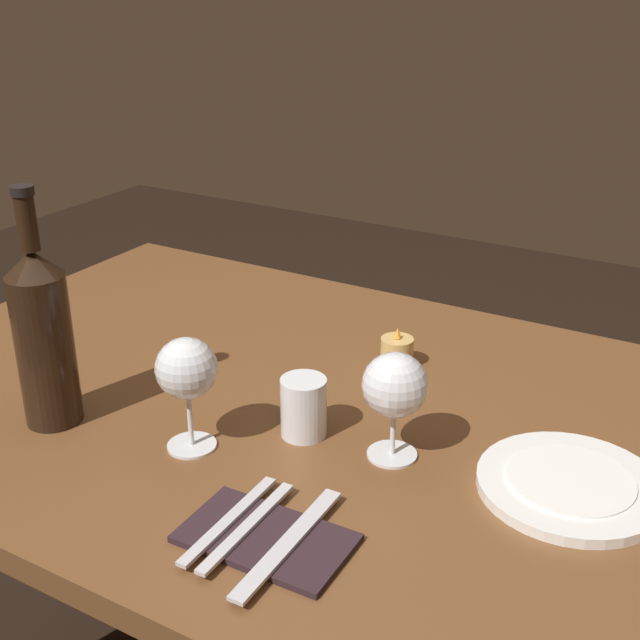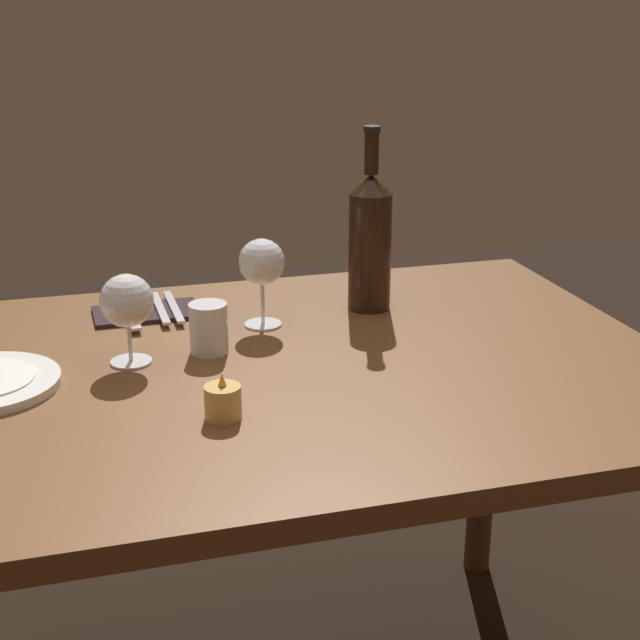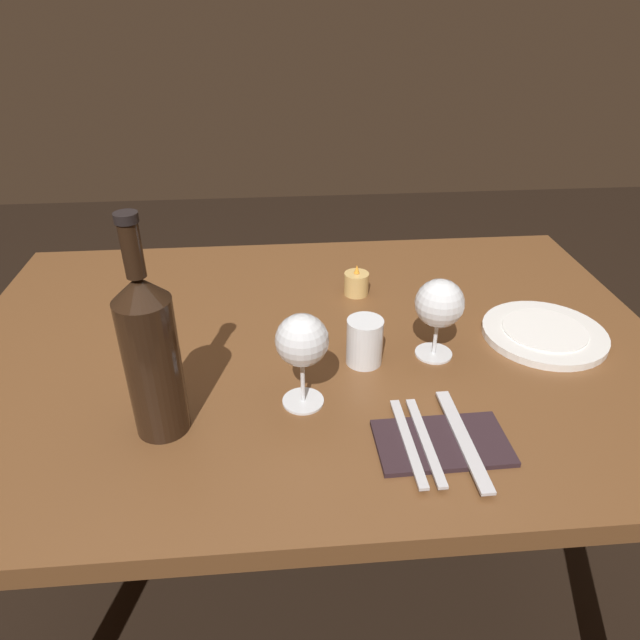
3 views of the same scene
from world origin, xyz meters
The scene contains 11 objects.
dining_table centered at (0.00, 0.00, 0.65)m, with size 1.30×0.90×0.74m.
wine_glass_left centered at (0.21, -0.07, 0.84)m, with size 0.08×0.08×0.15m.
wine_glass_right centered at (-0.03, -0.18, 0.85)m, with size 0.08×0.08×0.16m.
wine_bottle centered at (-0.24, -0.22, 0.87)m, with size 0.08×0.08×0.34m.
water_tumbler centered at (0.08, -0.08, 0.78)m, with size 0.06×0.06×0.08m.
votive_candle centered at (0.10, 0.17, 0.76)m, with size 0.05×0.05×0.07m.
dinner_plate centered at (0.43, -0.03, 0.75)m, with size 0.23×0.23×0.02m.
folded_napkin centered at (0.16, -0.29, 0.74)m, with size 0.19×0.11×0.01m.
fork_inner centered at (0.14, -0.29, 0.75)m, with size 0.02×0.18×0.00m.
fork_outer centered at (0.11, -0.29, 0.75)m, with size 0.02×0.18×0.00m.
table_knife centered at (0.19, -0.29, 0.75)m, with size 0.02×0.21×0.00m.
Camera 1 is at (0.59, -0.91, 1.34)m, focal length 46.68 mm.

